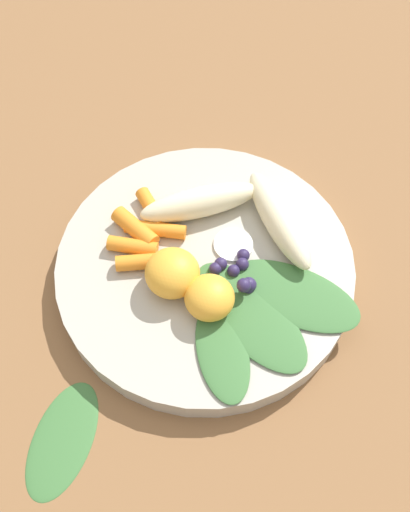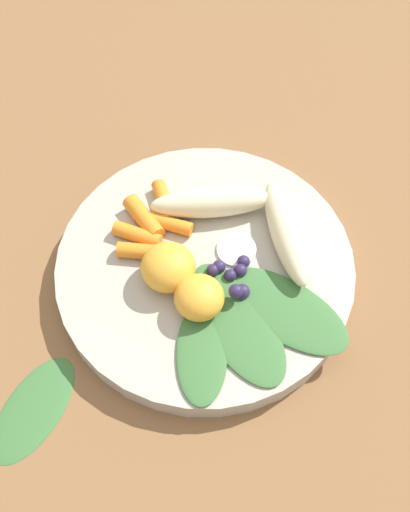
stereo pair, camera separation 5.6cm
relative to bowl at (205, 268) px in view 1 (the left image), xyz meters
name	(u,v)px [view 1 (the left image)]	position (x,y,z in m)	size (l,w,h in m)	color
ground_plane	(205,274)	(0.00, 0.00, -0.01)	(2.40, 2.40, 0.00)	brown
bowl	(205,268)	(0.00, 0.00, 0.00)	(0.29, 0.29, 0.03)	#B2AD9E
banana_peeled_left	(203,202)	(0.00, 0.06, 0.03)	(0.12, 0.03, 0.03)	beige
banana_peeled_right	(279,219)	(0.08, 0.03, 0.03)	(0.12, 0.03, 0.03)	beige
orange_segment_near	(214,297)	(0.00, -0.05, 0.03)	(0.05, 0.05, 0.03)	#F4A833
orange_segment_far	(172,273)	(-0.03, -0.02, 0.03)	(0.05, 0.05, 0.04)	#F4A833
carrot_front	(152,208)	(-0.05, 0.06, 0.02)	(0.01, 0.01, 0.05)	orange
carrot_mid_left	(155,229)	(-0.05, 0.04, 0.02)	(0.01, 0.01, 0.06)	orange
carrot_mid_right	(135,228)	(-0.07, 0.04, 0.02)	(0.02, 0.02, 0.05)	orange
carrot_rear	(133,246)	(-0.07, 0.02, 0.02)	(0.01, 0.01, 0.05)	orange
carrot_small	(146,261)	(-0.06, 0.00, 0.02)	(0.02, 0.02, 0.06)	orange
blueberry_pile	(237,272)	(0.03, -0.02, 0.02)	(0.04, 0.06, 0.02)	#2D234C
coconut_shred_patch	(233,245)	(0.03, 0.02, 0.01)	(0.04, 0.04, 0.00)	white
kale_leaf_left	(222,351)	(0.01, -0.09, 0.02)	(0.10, 0.05, 0.01)	#3D7038
kale_leaf_right	(250,315)	(0.04, -0.06, 0.02)	(0.14, 0.06, 0.01)	#3D7038
kale_leaf_rear	(294,295)	(0.08, -0.04, 0.02)	(0.13, 0.06, 0.01)	#3D7038
kale_leaf_stray	(62,439)	(-0.14, -0.15, -0.01)	(0.10, 0.05, 0.01)	#3D7038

